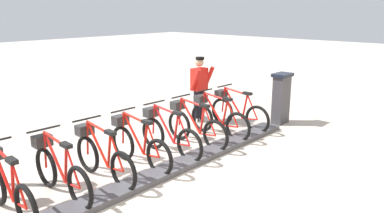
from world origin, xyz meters
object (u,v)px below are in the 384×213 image
at_px(bike_docked_2, 194,125).
at_px(bike_docked_0, 237,111).
at_px(bike_docked_5, 102,156).
at_px(bike_docked_3, 168,134).
at_px(bike_docked_1, 217,118).
at_px(bike_docked_4, 137,144).
at_px(worker_near_rack, 199,87).
at_px(bike_docked_7, 7,187).
at_px(payment_kiosk, 281,97).
at_px(bike_docked_6, 59,170).

bearing_deg(bike_docked_2, bike_docked_0, -90.00).
bearing_deg(bike_docked_5, bike_docked_3, -90.00).
bearing_deg(bike_docked_0, bike_docked_1, 90.00).
bearing_deg(bike_docked_2, bike_docked_5, 90.00).
relative_size(bike_docked_0, bike_docked_4, 1.00).
bearing_deg(bike_docked_2, worker_near_rack, -52.59).
xyz_separation_m(bike_docked_4, bike_docked_7, (0.00, 2.32, 0.00)).
bearing_deg(payment_kiosk, bike_docked_2, 77.77).
relative_size(bike_docked_7, worker_near_rack, 1.04).
relative_size(bike_docked_0, bike_docked_7, 1.00).
relative_size(bike_docked_0, bike_docked_2, 1.00).
xyz_separation_m(bike_docked_7, worker_near_rack, (1.07, -5.26, 0.48)).
bearing_deg(bike_docked_4, bike_docked_1, -90.00).
relative_size(bike_docked_2, bike_docked_5, 1.00).
xyz_separation_m(bike_docked_3, bike_docked_4, (0.00, 0.77, 0.00)).
height_order(bike_docked_1, bike_docked_4, same).
xyz_separation_m(bike_docked_0, bike_docked_4, (0.00, 3.09, 0.00)).
bearing_deg(bike_docked_0, payment_kiosk, -117.66).
height_order(bike_docked_1, worker_near_rack, worker_near_rack).
xyz_separation_m(bike_docked_6, bike_docked_7, (0.00, 0.77, 0.00)).
xyz_separation_m(bike_docked_4, worker_near_rack, (1.07, -2.94, 0.48)).
height_order(bike_docked_4, bike_docked_5, same).
relative_size(bike_docked_4, bike_docked_6, 1.00).
bearing_deg(bike_docked_3, bike_docked_4, 90.00).
relative_size(bike_docked_3, worker_near_rack, 1.04).
xyz_separation_m(bike_docked_0, bike_docked_1, (0.00, 0.77, 0.00)).
xyz_separation_m(bike_docked_3, bike_docked_7, (0.00, 3.09, 0.00)).
xyz_separation_m(bike_docked_3, worker_near_rack, (1.07, -2.17, 0.48)).
bearing_deg(bike_docked_6, bike_docked_0, -90.00).
bearing_deg(bike_docked_6, bike_docked_3, -90.00).
xyz_separation_m(payment_kiosk, bike_docked_2, (0.57, 2.64, -0.24)).
distance_m(bike_docked_4, bike_docked_5, 0.77).
relative_size(bike_docked_1, bike_docked_7, 1.00).
distance_m(payment_kiosk, bike_docked_0, 1.25).
bearing_deg(bike_docked_3, bike_docked_0, -90.00).
bearing_deg(bike_docked_1, bike_docked_6, 90.00).
distance_m(bike_docked_1, bike_docked_6, 3.87).
xyz_separation_m(bike_docked_4, bike_docked_6, (0.00, 1.55, 0.00)).
relative_size(bike_docked_4, bike_docked_5, 1.00).
height_order(bike_docked_0, bike_docked_4, same).
bearing_deg(bike_docked_0, worker_near_rack, 8.22).
distance_m(bike_docked_1, worker_near_rack, 1.32).
distance_m(bike_docked_0, bike_docked_5, 3.87).
xyz_separation_m(bike_docked_2, worker_near_rack, (1.07, -1.39, 0.48)).
xyz_separation_m(payment_kiosk, bike_docked_4, (0.57, 4.19, -0.24)).
xyz_separation_m(bike_docked_2, bike_docked_6, (0.00, 3.09, 0.00)).
height_order(bike_docked_1, bike_docked_7, same).
relative_size(bike_docked_0, worker_near_rack, 1.04).
xyz_separation_m(bike_docked_2, bike_docked_5, (0.00, 2.32, 0.00)).
bearing_deg(worker_near_rack, bike_docked_7, 101.45).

